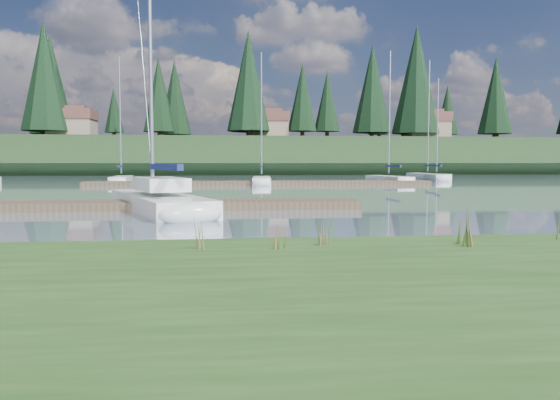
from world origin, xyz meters
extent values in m
plane|color=#798EA2|center=(0.00, 30.00, 0.00)|extent=(200.00, 200.00, 0.00)
cube|color=#2D501E|center=(0.00, -6.00, 0.17)|extent=(60.00, 9.00, 0.35)
cube|color=#1C3118|center=(0.00, 73.00, 2.50)|extent=(200.00, 20.00, 5.00)
cube|color=white|center=(-3.32, 8.66, 0.22)|extent=(4.62, 8.78, 0.70)
ellipsoid|color=white|center=(-4.70, 12.73, 0.22)|extent=(2.53, 2.83, 0.70)
cylinder|color=silver|center=(-3.57, 9.40, 7.32)|extent=(0.14, 0.14, 13.04)
cube|color=navy|center=(-2.91, 7.45, 1.55)|extent=(1.45, 3.77, 0.20)
cube|color=white|center=(-3.16, 8.19, 0.95)|extent=(2.30, 3.40, 0.45)
cube|color=#4C3D2C|center=(-4.00, 9.00, 0.15)|extent=(16.00, 2.00, 0.30)
cube|color=#4C3D2C|center=(2.00, 30.00, 0.15)|extent=(26.00, 2.20, 0.30)
cube|color=white|center=(-9.08, 34.48, 0.22)|extent=(1.76, 6.08, 0.70)
ellipsoid|color=white|center=(-9.28, 37.48, 0.22)|extent=(1.42, 1.72, 0.70)
cylinder|color=silver|center=(-9.08, 34.48, 5.49)|extent=(0.12, 0.12, 9.39)
cube|color=navy|center=(-9.02, 33.66, 1.40)|extent=(0.36, 2.40, 0.20)
cube|color=white|center=(2.15, 31.25, 0.22)|extent=(1.79, 6.02, 0.70)
ellipsoid|color=white|center=(2.37, 34.21, 0.22)|extent=(1.41, 1.71, 0.70)
cylinder|color=silver|center=(2.15, 31.25, 5.47)|extent=(0.12, 0.12, 9.34)
cube|color=navy|center=(2.09, 30.45, 1.40)|extent=(0.37, 2.37, 0.20)
cube|color=white|center=(12.95, 33.14, 0.22)|extent=(2.30, 6.68, 0.70)
ellipsoid|color=white|center=(12.54, 36.38, 0.22)|extent=(1.64, 1.95, 0.70)
cylinder|color=silver|center=(12.95, 33.14, 5.83)|extent=(0.12, 0.12, 10.07)
cube|color=navy|center=(13.06, 32.25, 1.40)|extent=(0.53, 2.61, 0.20)
cube|color=white|center=(19.41, 38.76, 0.22)|extent=(2.29, 5.83, 0.70)
ellipsoid|color=white|center=(19.92, 41.56, 0.22)|extent=(1.50, 1.75, 0.70)
cylinder|color=silver|center=(19.41, 38.76, 5.19)|extent=(0.12, 0.12, 8.77)
cube|color=navy|center=(19.27, 38.00, 1.40)|extent=(0.60, 2.26, 0.20)
cube|color=white|center=(20.21, 43.03, 0.22)|extent=(1.93, 7.61, 0.70)
ellipsoid|color=white|center=(20.10, 46.81, 0.22)|extent=(1.71, 2.11, 0.70)
cylinder|color=silver|center=(20.21, 43.03, 6.44)|extent=(0.12, 0.12, 11.28)
cube|color=navy|center=(20.23, 42.00, 1.40)|extent=(0.29, 3.01, 0.20)
cone|color=#475B23|center=(-0.20, -2.68, 0.60)|extent=(0.03, 0.03, 0.49)
cone|color=brown|center=(-0.09, -2.75, 0.55)|extent=(0.03, 0.03, 0.40)
cone|color=#475B23|center=(-0.14, -2.65, 0.62)|extent=(0.03, 0.03, 0.54)
cone|color=brown|center=(-0.06, -2.71, 0.52)|extent=(0.03, 0.03, 0.35)
cone|color=#475B23|center=(-0.18, -2.76, 0.57)|extent=(0.03, 0.03, 0.44)
cone|color=#475B23|center=(0.53, -2.41, 0.60)|extent=(0.03, 0.03, 0.51)
cone|color=brown|center=(0.64, -2.48, 0.55)|extent=(0.03, 0.03, 0.41)
cone|color=#475B23|center=(0.59, -2.38, 0.63)|extent=(0.03, 0.03, 0.56)
cone|color=brown|center=(0.67, -2.44, 0.53)|extent=(0.03, 0.03, 0.36)
cone|color=#475B23|center=(0.55, -2.49, 0.58)|extent=(0.03, 0.03, 0.46)
cone|color=#475B23|center=(2.81, -2.85, 0.67)|extent=(0.03, 0.03, 0.63)
cone|color=brown|center=(2.92, -2.92, 0.60)|extent=(0.03, 0.03, 0.51)
cone|color=#475B23|center=(2.87, -2.82, 0.70)|extent=(0.03, 0.03, 0.70)
cone|color=brown|center=(2.95, -2.88, 0.57)|extent=(0.03, 0.03, 0.44)
cone|color=#475B23|center=(2.83, -2.93, 0.63)|extent=(0.03, 0.03, 0.57)
cone|color=#475B23|center=(-1.47, -2.57, 0.60)|extent=(0.03, 0.03, 0.50)
cone|color=brown|center=(-1.36, -2.64, 0.55)|extent=(0.03, 0.03, 0.40)
cone|color=#475B23|center=(-1.41, -2.54, 0.62)|extent=(0.03, 0.03, 0.55)
cone|color=brown|center=(-1.33, -2.60, 0.52)|extent=(0.03, 0.03, 0.35)
cone|color=#475B23|center=(-1.45, -2.65, 0.57)|extent=(0.03, 0.03, 0.45)
cone|color=#475B23|center=(2.89, -2.54, 0.56)|extent=(0.03, 0.03, 0.42)
cone|color=brown|center=(3.00, -2.61, 0.52)|extent=(0.03, 0.03, 0.33)
cone|color=#475B23|center=(2.95, -2.51, 0.58)|extent=(0.03, 0.03, 0.46)
cone|color=brown|center=(3.03, -2.57, 0.50)|extent=(0.03, 0.03, 0.29)
cone|color=#475B23|center=(2.91, -2.62, 0.54)|extent=(0.03, 0.03, 0.37)
cube|color=#33281C|center=(0.00, -1.60, 0.07)|extent=(60.00, 0.50, 0.14)
cylinder|color=#382619|center=(-25.00, 68.00, 5.90)|extent=(0.60, 0.60, 1.80)
cone|color=black|center=(-25.00, 68.00, 13.55)|extent=(6.60, 6.60, 15.00)
cylinder|color=#382619|center=(-10.00, 72.00, 5.90)|extent=(0.60, 0.60, 1.80)
cone|color=black|center=(-10.00, 72.00, 11.75)|extent=(4.84, 4.84, 11.00)
cylinder|color=#382619|center=(3.00, 66.00, 5.90)|extent=(0.60, 0.60, 1.80)
cone|color=black|center=(3.00, 66.00, 13.10)|extent=(6.16, 6.16, 14.00)
cylinder|color=#382619|center=(15.00, 70.00, 5.90)|extent=(0.60, 0.60, 1.80)
cone|color=black|center=(15.00, 70.00, 10.85)|extent=(3.96, 3.96, 9.00)
cylinder|color=#382619|center=(28.00, 68.00, 5.90)|extent=(0.60, 0.60, 1.80)
cone|color=black|center=(28.00, 68.00, 14.00)|extent=(7.04, 7.04, 16.00)
cylinder|color=#382619|center=(42.00, 71.00, 5.90)|extent=(0.60, 0.60, 1.80)
cone|color=black|center=(42.00, 71.00, 12.20)|extent=(5.28, 5.28, 12.00)
cube|color=gray|center=(-22.00, 70.00, 6.40)|extent=(6.00, 5.00, 2.80)
cube|color=brown|center=(-22.00, 70.00, 8.50)|extent=(6.30, 5.30, 1.40)
cube|color=brown|center=(-22.00, 70.00, 9.30)|extent=(4.20, 3.60, 0.70)
cube|color=gray|center=(6.00, 71.00, 6.40)|extent=(6.00, 5.00, 2.80)
cube|color=brown|center=(6.00, 71.00, 8.50)|extent=(6.30, 5.30, 1.40)
cube|color=brown|center=(6.00, 71.00, 9.30)|extent=(4.20, 3.60, 0.70)
cube|color=gray|center=(30.00, 69.00, 6.40)|extent=(6.00, 5.00, 2.80)
cube|color=brown|center=(30.00, 69.00, 8.50)|extent=(6.30, 5.30, 1.40)
cube|color=brown|center=(30.00, 69.00, 9.30)|extent=(4.20, 3.60, 0.70)
camera|label=1|loc=(-1.10, -11.15, 1.70)|focal=35.00mm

